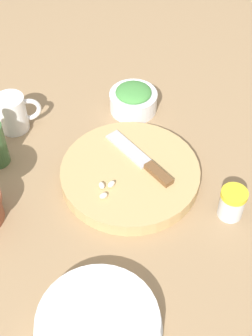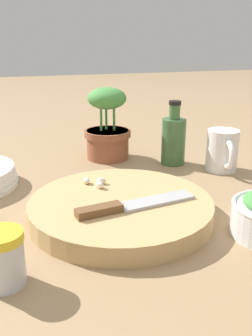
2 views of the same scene
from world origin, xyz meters
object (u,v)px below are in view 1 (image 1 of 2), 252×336
at_px(chef_knife, 143,161).
at_px(plate_stack, 98,325).
at_px(herb_bowl, 133,99).
at_px(spice_jar, 232,203).
at_px(cutting_board, 130,174).
at_px(coffee_mug, 14,113).
at_px(garlic_cloves, 106,188).

bearing_deg(chef_knife, plate_stack, -141.94).
relative_size(chef_knife, herb_bowl, 1.67).
xyz_separation_m(herb_bowl, spice_jar, (-0.39, 0.00, 0.00)).
bearing_deg(plate_stack, cutting_board, -40.09).
bearing_deg(plate_stack, coffee_mug, -7.35).
bearing_deg(spice_jar, herb_bowl, -0.07).
bearing_deg(cutting_board, chef_knife, -83.50).
relative_size(cutting_board, chef_knife, 1.50).
height_order(chef_knife, garlic_cloves, same).
height_order(chef_knife, spice_jar, spice_jar).
bearing_deg(spice_jar, coffee_mug, 30.71).
height_order(garlic_cloves, coffee_mug, coffee_mug).
bearing_deg(plate_stack, spice_jar, -77.45).
xyz_separation_m(garlic_cloves, herb_bowl, (0.23, -0.21, -0.01)).
bearing_deg(garlic_cloves, coffee_mug, 14.40).
height_order(cutting_board, herb_bowl, herb_bowl).
distance_m(cutting_board, chef_knife, 0.04).
xyz_separation_m(cutting_board, chef_knife, (0.00, -0.04, 0.02)).
relative_size(chef_knife, coffee_mug, 1.93).
xyz_separation_m(herb_bowl, plate_stack, (-0.47, 0.36, -0.01)).
relative_size(herb_bowl, coffee_mug, 1.16).
distance_m(cutting_board, herb_bowl, 0.24).
bearing_deg(spice_jar, garlic_cloves, 51.00).
xyz_separation_m(spice_jar, coffee_mug, (0.48, 0.29, 0.01)).
distance_m(garlic_cloves, spice_jar, 0.26).
bearing_deg(cutting_board, herb_bowl, -33.09).
bearing_deg(spice_jar, chef_knife, 25.98).
distance_m(herb_bowl, plate_stack, 0.59).
xyz_separation_m(garlic_cloves, coffee_mug, (0.32, 0.08, 0.01)).
xyz_separation_m(herb_bowl, coffee_mug, (0.09, 0.29, 0.01)).
bearing_deg(chef_knife, garlic_cloves, -173.42).
relative_size(garlic_cloves, coffee_mug, 0.49).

